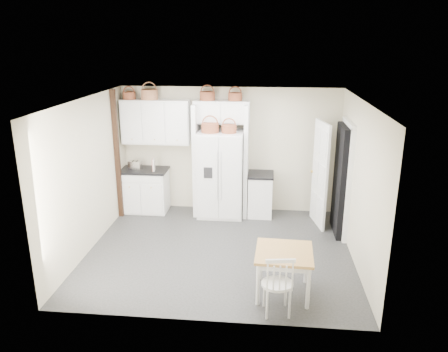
# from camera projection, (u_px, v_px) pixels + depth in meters

# --- Properties ---
(floor) EXTENTS (4.50, 4.50, 0.00)m
(floor) POSITION_uv_depth(u_px,v_px,m) (220.00, 250.00, 7.60)
(floor) COLOR #242424
(floor) RESTS_ON ground
(ceiling) EXTENTS (4.50, 4.50, 0.00)m
(ceiling) POSITION_uv_depth(u_px,v_px,m) (219.00, 100.00, 6.82)
(ceiling) COLOR white
(ceiling) RESTS_ON wall_back
(wall_back) EXTENTS (4.50, 0.00, 4.50)m
(wall_back) POSITION_uv_depth(u_px,v_px,m) (230.00, 150.00, 9.11)
(wall_back) COLOR beige
(wall_back) RESTS_ON floor
(wall_left) EXTENTS (0.00, 4.00, 4.00)m
(wall_left) POSITION_uv_depth(u_px,v_px,m) (88.00, 175.00, 7.42)
(wall_left) COLOR beige
(wall_left) RESTS_ON floor
(wall_right) EXTENTS (0.00, 4.00, 4.00)m
(wall_right) POSITION_uv_depth(u_px,v_px,m) (359.00, 184.00, 7.00)
(wall_right) COLOR beige
(wall_right) RESTS_ON floor
(refrigerator) EXTENTS (0.91, 0.73, 1.76)m
(refrigerator) POSITION_uv_depth(u_px,v_px,m) (221.00, 174.00, 8.90)
(refrigerator) COLOR silver
(refrigerator) RESTS_ON floor
(base_cab_left) EXTENTS (0.95, 0.60, 0.88)m
(base_cab_left) POSITION_uv_depth(u_px,v_px,m) (145.00, 191.00, 9.25)
(base_cab_left) COLOR white
(base_cab_left) RESTS_ON floor
(base_cab_right) EXTENTS (0.49, 0.58, 0.86)m
(base_cab_right) POSITION_uv_depth(u_px,v_px,m) (260.00, 195.00, 9.02)
(base_cab_right) COLOR white
(base_cab_right) RESTS_ON floor
(dining_table) EXTENTS (0.83, 0.83, 0.66)m
(dining_table) POSITION_uv_depth(u_px,v_px,m) (283.00, 272.00, 6.23)
(dining_table) COLOR #A98137
(dining_table) RESTS_ON floor
(windsor_chair) EXTENTS (0.47, 0.44, 0.86)m
(windsor_chair) POSITION_uv_depth(u_px,v_px,m) (277.00, 284.00, 5.75)
(windsor_chair) COLOR white
(windsor_chair) RESTS_ON floor
(counter_left) EXTENTS (0.99, 0.64, 0.04)m
(counter_left) POSITION_uv_depth(u_px,v_px,m) (144.00, 170.00, 9.11)
(counter_left) COLOR black
(counter_left) RESTS_ON base_cab_left
(counter_right) EXTENTS (0.53, 0.62, 0.04)m
(counter_right) POSITION_uv_depth(u_px,v_px,m) (261.00, 175.00, 8.89)
(counter_right) COLOR black
(counter_right) RESTS_ON base_cab_right
(toaster) EXTENTS (0.28, 0.19, 0.18)m
(toaster) POSITION_uv_depth(u_px,v_px,m) (135.00, 165.00, 9.04)
(toaster) COLOR silver
(toaster) RESTS_ON counter_left
(cookbook_red) EXTENTS (0.06, 0.16, 0.24)m
(cookbook_red) POSITION_uv_depth(u_px,v_px,m) (153.00, 165.00, 8.97)
(cookbook_red) COLOR maroon
(cookbook_red) RESTS_ON counter_left
(cookbook_cream) EXTENTS (0.06, 0.16, 0.24)m
(cookbook_cream) POSITION_uv_depth(u_px,v_px,m) (154.00, 165.00, 8.97)
(cookbook_cream) COLOR beige
(cookbook_cream) RESTS_ON counter_left
(basket_upper_a) EXTENTS (0.26, 0.26, 0.15)m
(basket_upper_a) POSITION_uv_depth(u_px,v_px,m) (129.00, 96.00, 8.80)
(basket_upper_a) COLOR brown
(basket_upper_a) RESTS_ON upper_cabinet
(basket_upper_b) EXTENTS (0.34, 0.34, 0.20)m
(basket_upper_b) POSITION_uv_depth(u_px,v_px,m) (149.00, 95.00, 8.75)
(basket_upper_b) COLOR brown
(basket_upper_b) RESTS_ON upper_cabinet
(basket_bridge_a) EXTENTS (0.30, 0.30, 0.17)m
(basket_bridge_a) POSITION_uv_depth(u_px,v_px,m) (207.00, 96.00, 8.64)
(basket_bridge_a) COLOR brown
(basket_bridge_a) RESTS_ON bridge_cabinet
(basket_bridge_b) EXTENTS (0.27, 0.27, 0.16)m
(basket_bridge_b) POSITION_uv_depth(u_px,v_px,m) (235.00, 97.00, 8.59)
(basket_bridge_b) COLOR brown
(basket_bridge_b) RESTS_ON bridge_cabinet
(basket_fridge_a) EXTENTS (0.34, 0.34, 0.18)m
(basket_fridge_a) POSITION_uv_depth(u_px,v_px,m) (210.00, 128.00, 8.53)
(basket_fridge_a) COLOR brown
(basket_fridge_a) RESTS_ON refrigerator
(basket_fridge_b) EXTENTS (0.29, 0.29, 0.16)m
(basket_fridge_b) POSITION_uv_depth(u_px,v_px,m) (229.00, 129.00, 8.50)
(basket_fridge_b) COLOR brown
(basket_fridge_b) RESTS_ON refrigerator
(upper_cabinet) EXTENTS (1.40, 0.34, 0.90)m
(upper_cabinet) POSITION_uv_depth(u_px,v_px,m) (156.00, 122.00, 8.90)
(upper_cabinet) COLOR white
(upper_cabinet) RESTS_ON wall_back
(bridge_cabinet) EXTENTS (1.12, 0.34, 0.45)m
(bridge_cabinet) POSITION_uv_depth(u_px,v_px,m) (222.00, 112.00, 8.71)
(bridge_cabinet) COLOR white
(bridge_cabinet) RESTS_ON wall_back
(fridge_panel_left) EXTENTS (0.08, 0.60, 2.30)m
(fridge_panel_left) POSITION_uv_depth(u_px,v_px,m) (196.00, 160.00, 8.93)
(fridge_panel_left) COLOR white
(fridge_panel_left) RESTS_ON floor
(fridge_panel_right) EXTENTS (0.08, 0.60, 2.30)m
(fridge_panel_right) POSITION_uv_depth(u_px,v_px,m) (246.00, 161.00, 8.83)
(fridge_panel_right) COLOR white
(fridge_panel_right) RESTS_ON floor
(trim_post) EXTENTS (0.09, 0.09, 2.60)m
(trim_post) POSITION_uv_depth(u_px,v_px,m) (117.00, 155.00, 8.70)
(trim_post) COLOR black
(trim_post) RESTS_ON floor
(doorway_void) EXTENTS (0.18, 0.85, 2.05)m
(doorway_void) POSITION_uv_depth(u_px,v_px,m) (342.00, 180.00, 8.04)
(doorway_void) COLOR black
(doorway_void) RESTS_ON floor
(door_slab) EXTENTS (0.21, 0.79, 2.05)m
(door_slab) POSITION_uv_depth(u_px,v_px,m) (320.00, 175.00, 8.39)
(door_slab) COLOR white
(door_slab) RESTS_ON floor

